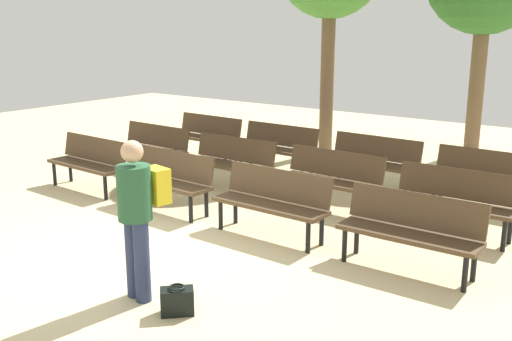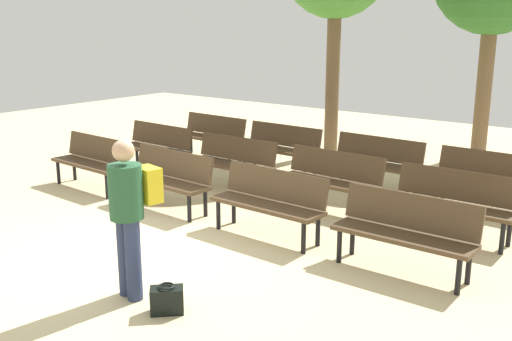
{
  "view_description": "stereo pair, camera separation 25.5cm",
  "coord_description": "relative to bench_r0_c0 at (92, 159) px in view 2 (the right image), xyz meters",
  "views": [
    {
      "loc": [
        5.14,
        -4.57,
        2.76
      ],
      "look_at": [
        0.0,
        2.5,
        0.55
      ],
      "focal_mm": 41.54,
      "sensor_mm": 36.0,
      "label": 1
    },
    {
      "loc": [
        5.34,
        -4.42,
        2.76
      ],
      "look_at": [
        0.0,
        2.5,
        0.55
      ],
      "focal_mm": 41.54,
      "sensor_mm": 36.0,
      "label": 2
    }
  ],
  "objects": [
    {
      "name": "ground_plane",
      "position": [
        2.78,
        -1.59,
        -0.5
      ],
      "size": [
        24.0,
        24.0,
        0.0
      ],
      "primitive_type": "plane",
      "color": "beige"
    },
    {
      "name": "bench_r0_c0",
      "position": [
        0.0,
        0.0,
        0.0
      ],
      "size": [
        1.62,
        0.55,
        0.87
      ],
      "rotation": [
        0.0,
        0.0,
        -0.04
      ],
      "color": "#4C3823",
      "rests_on": "ground_plane"
    },
    {
      "name": "bench_r0_c1",
      "position": [
        1.83,
        -0.02,
        0.0
      ],
      "size": [
        1.62,
        0.55,
        0.87
      ],
      "rotation": [
        0.0,
        0.0,
        -0.04
      ],
      "color": "#4C3823",
      "rests_on": "ground_plane"
    },
    {
      "name": "bench_r0_c2",
      "position": [
        3.74,
        -0.03,
        0.0
      ],
      "size": [
        1.61,
        0.51,
        0.87
      ],
      "rotation": [
        0.0,
        0.0,
        -0.02
      ],
      "color": "#4C3823",
      "rests_on": "ground_plane"
    },
    {
      "name": "bench_r0_c3",
      "position": [
        5.62,
        -0.02,
        0.0
      ],
      "size": [
        1.6,
        0.5,
        0.87
      ],
      "rotation": [
        0.0,
        0.0,
        0.01
      ],
      "color": "#4C3823",
      "rests_on": "ground_plane"
    },
    {
      "name": "bench_r1_c0",
      "position": [
        -0.02,
        1.48,
        0.0
      ],
      "size": [
        1.62,
        0.54,
        0.87
      ],
      "rotation": [
        0.0,
        0.0,
        -0.04
      ],
      "color": "#4C3823",
      "rests_on": "ground_plane"
    },
    {
      "name": "bench_r1_c1",
      "position": [
        1.91,
        1.4,
        0.0
      ],
      "size": [
        1.6,
        0.49,
        0.87
      ],
      "rotation": [
        0.0,
        0.0,
        -0.01
      ],
      "color": "#4C3823",
      "rests_on": "ground_plane"
    },
    {
      "name": "bench_r1_c2",
      "position": [
        3.8,
        1.44,
        0.0
      ],
      "size": [
        1.62,
        0.54,
        0.87
      ],
      "rotation": [
        0.0,
        0.0,
        -0.03
      ],
      "color": "#4C3823",
      "rests_on": "ground_plane"
    },
    {
      "name": "bench_r1_c3",
      "position": [
        5.66,
        1.4,
        0.0
      ],
      "size": [
        1.61,
        0.5,
        0.87
      ],
      "rotation": [
        0.0,
        0.0,
        0.01
      ],
      "color": "#4C3823",
      "rests_on": "ground_plane"
    },
    {
      "name": "bench_r2_c0",
      "position": [
        0.06,
        2.94,
        0.0
      ],
      "size": [
        1.62,
        0.54,
        0.87
      ],
      "rotation": [
        0.0,
        0.0,
        -0.04
      ],
      "color": "#4C3823",
      "rests_on": "ground_plane"
    },
    {
      "name": "bench_r2_c1",
      "position": [
        1.85,
        2.88,
        0.0
      ],
      "size": [
        1.61,
        0.51,
        0.87
      ],
      "rotation": [
        0.0,
        0.0,
        -0.02
      ],
      "color": "#4C3823",
      "rests_on": "ground_plane"
    },
    {
      "name": "bench_r2_c2",
      "position": [
        3.8,
        2.88,
        0.0
      ],
      "size": [
        1.62,
        0.54,
        0.87
      ],
      "rotation": [
        0.0,
        0.0,
        -0.04
      ],
      "color": "#4C3823",
      "rests_on": "ground_plane"
    },
    {
      "name": "bench_r2_c3",
      "position": [
        5.67,
        2.83,
        0.0
      ],
      "size": [
        1.62,
        0.53,
        0.87
      ],
      "rotation": [
        0.0,
        0.0,
        -0.03
      ],
      "color": "#4C3823",
      "rests_on": "ground_plane"
    },
    {
      "name": "visitor_with_backpack",
      "position": [
        3.68,
        -2.32,
        0.43
      ],
      "size": [
        0.4,
        0.57,
        1.65
      ],
      "rotation": [
        0.0,
        0.0,
        2.95
      ],
      "color": "navy",
      "rests_on": "ground_plane"
    },
    {
      "name": "handbag",
      "position": [
        4.23,
        -2.37,
        -0.37
      ],
      "size": [
        0.35,
        0.35,
        0.29
      ],
      "color": "black",
      "rests_on": "ground_plane"
    }
  ]
}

